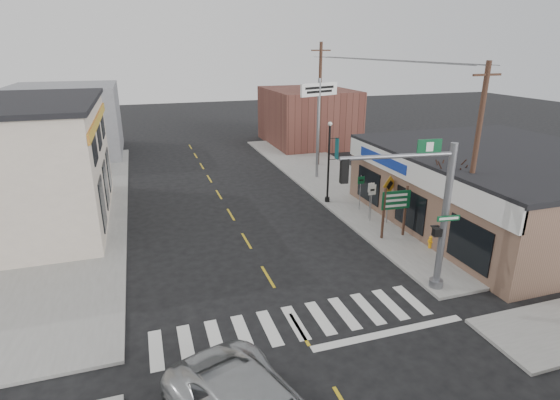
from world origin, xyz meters
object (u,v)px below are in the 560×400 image
object	(u,v)px
lamp_post	(330,156)
fire_hydrant	(431,241)
utility_pole_far	(319,104)
dance_center_sign	(319,105)
traffic_signal_pole	(431,204)
utility_pole_near	(474,162)
guide_sign	(395,205)
bare_tree	(451,167)

from	to	relation	value
lamp_post	fire_hydrant	bearing A→B (deg)	-88.65
utility_pole_far	dance_center_sign	bearing A→B (deg)	-120.61
lamp_post	dance_center_sign	xyz separation A→B (m)	(1.51, 5.57, 2.49)
dance_center_sign	fire_hydrant	bearing A→B (deg)	-108.40
traffic_signal_pole	utility_pole_near	size ratio (longest dim) A/B	0.70
dance_center_sign	utility_pole_near	size ratio (longest dim) A/B	0.82
guide_sign	utility_pole_far	distance (m)	15.74
traffic_signal_pole	utility_pole_near	world-z (taller)	utility_pole_near
dance_center_sign	bare_tree	xyz separation A→B (m)	(1.35, -13.34, -1.44)
traffic_signal_pole	fire_hydrant	xyz separation A→B (m)	(2.82, 3.24, -3.40)
utility_pole_far	traffic_signal_pole	bearing A→B (deg)	-107.55
guide_sign	fire_hydrant	distance (m)	2.51
bare_tree	guide_sign	bearing A→B (deg)	140.40
fire_hydrant	utility_pole_far	distance (m)	17.69
traffic_signal_pole	bare_tree	size ratio (longest dim) A/B	1.22
lamp_post	utility_pole_far	size ratio (longest dim) A/B	0.52
traffic_signal_pole	dance_center_sign	size ratio (longest dim) A/B	0.85
fire_hydrant	dance_center_sign	world-z (taller)	dance_center_sign
fire_hydrant	lamp_post	bearing A→B (deg)	104.28
fire_hydrant	traffic_signal_pole	bearing A→B (deg)	-130.99
traffic_signal_pole	utility_pole_near	bearing A→B (deg)	37.46
fire_hydrant	bare_tree	distance (m)	3.81
guide_sign	bare_tree	distance (m)	3.33
fire_hydrant	lamp_post	xyz separation A→B (m)	(-2.03, 7.99, 2.66)
guide_sign	utility_pole_far	world-z (taller)	utility_pole_far
traffic_signal_pole	dance_center_sign	world-z (taller)	dance_center_sign
bare_tree	lamp_post	bearing A→B (deg)	110.17
bare_tree	dance_center_sign	bearing A→B (deg)	95.77
bare_tree	utility_pole_near	world-z (taller)	utility_pole_near
dance_center_sign	lamp_post	bearing A→B (deg)	-125.78
dance_center_sign	traffic_signal_pole	bearing A→B (deg)	-118.39
traffic_signal_pole	fire_hydrant	distance (m)	5.48
lamp_post	utility_pole_far	bearing A→B (deg)	58.52
utility_pole_near	bare_tree	bearing A→B (deg)	92.61
traffic_signal_pole	fire_hydrant	size ratio (longest dim) A/B	9.80
lamp_post	utility_pole_near	size ratio (longest dim) A/B	0.58
guide_sign	utility_pole_near	size ratio (longest dim) A/B	0.31
fire_hydrant	utility_pole_far	size ratio (longest dim) A/B	0.06
traffic_signal_pole	utility_pole_far	bearing A→B (deg)	86.40
utility_pole_near	utility_pole_far	world-z (taller)	utility_pole_far
dance_center_sign	utility_pole_near	xyz separation A→B (m)	(1.52, -14.56, -0.89)
bare_tree	utility_pole_far	world-z (taller)	utility_pole_far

